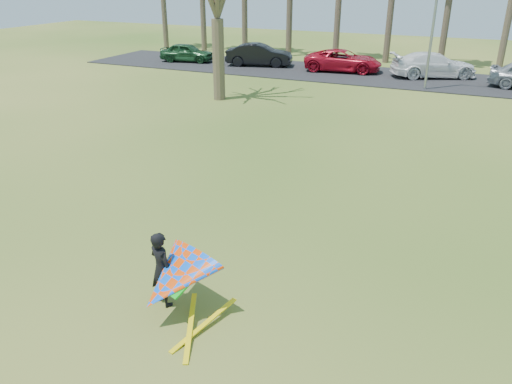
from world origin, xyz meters
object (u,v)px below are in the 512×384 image
at_px(car_2, 343,61).
at_px(streetlight, 438,10).
at_px(car_0, 187,52).
at_px(car_3, 434,65).
at_px(kite_flyer, 172,279).
at_px(car_1, 259,55).

bearing_deg(car_2, streetlight, -127.44).
distance_m(car_0, car_3, 18.02).
xyz_separation_m(car_3, kite_flyer, (-2.01, -28.00, -0.00)).
height_order(streetlight, kite_flyer, streetlight).
height_order(streetlight, car_3, streetlight).
height_order(car_0, car_1, car_1).
distance_m(car_3, kite_flyer, 28.07).
height_order(streetlight, car_0, streetlight).
bearing_deg(car_0, car_3, -97.03).
relative_size(car_1, car_3, 0.88).
xyz_separation_m(car_0, kite_flyer, (15.97, -26.80, 0.09)).
relative_size(car_2, car_3, 0.97).
height_order(streetlight, car_2, streetlight).
distance_m(car_2, kite_flyer, 27.99).
bearing_deg(car_1, car_2, -101.23).
xyz_separation_m(streetlight, car_1, (-12.34, 3.35, -3.61)).
xyz_separation_m(car_0, car_1, (5.81, 0.58, 0.10)).
distance_m(streetlight, car_0, 18.73).
bearing_deg(car_0, kite_flyer, -160.03).
bearing_deg(car_3, streetlight, 157.81).
distance_m(car_0, kite_flyer, 31.20).
bearing_deg(kite_flyer, streetlight, 84.82).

